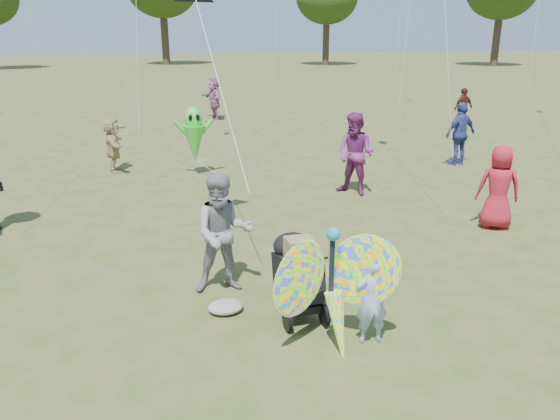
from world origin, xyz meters
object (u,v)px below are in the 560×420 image
at_px(alien_kite, 194,138).
at_px(jogging_stroller, 297,270).
at_px(crowd_e, 355,154).
at_px(crowd_j, 214,98).
at_px(child_girl, 371,300).
at_px(crowd_a, 499,187).
at_px(crowd_c, 460,134).
at_px(adult_man, 223,233).
at_px(crowd_h, 463,108).
at_px(butterfly_kite, 334,291).
at_px(crowd_d, 113,145).

bearing_deg(alien_kite, jogging_stroller, -86.98).
xyz_separation_m(crowd_e, crowd_j, (-1.36, 11.69, -0.06)).
distance_m(child_girl, crowd_e, 6.20).
xyz_separation_m(crowd_a, crowd_c, (2.17, 4.64, 0.07)).
relative_size(adult_man, jogging_stroller, 1.58).
relative_size(child_girl, crowd_a, 0.69).
relative_size(crowd_h, butterfly_kite, 0.86).
xyz_separation_m(crowd_d, crowd_j, (3.88, 8.11, 0.16)).
height_order(crowd_e, crowd_j, crowd_e).
relative_size(crowd_a, alien_kite, 0.90).
relative_size(crowd_e, crowd_h, 1.23).
height_order(child_girl, crowd_a, crowd_a).
relative_size(child_girl, crowd_j, 0.63).
bearing_deg(crowd_a, crowd_e, -32.76).
distance_m(crowd_a, crowd_e, 3.23).
height_order(crowd_j, butterfly_kite, crowd_j).
height_order(crowd_a, crowd_d, crowd_a).
distance_m(adult_man, crowd_e, 5.39).
bearing_deg(butterfly_kite, child_girl, 4.44).
bearing_deg(jogging_stroller, alien_kite, 90.85).
distance_m(crowd_a, butterfly_kite, 5.36).
bearing_deg(jogging_stroller, crowd_h, 47.43).
xyz_separation_m(child_girl, crowd_e, (2.21, 5.78, 0.38)).
relative_size(crowd_e, jogging_stroller, 1.68).
bearing_deg(crowd_e, crowd_d, -162.97).
xyz_separation_m(crowd_c, alien_kite, (-7.11, 0.73, 0.12)).
height_order(child_girl, crowd_e, crowd_e).
bearing_deg(crowd_d, butterfly_kite, -165.03).
distance_m(crowd_a, crowd_h, 11.29).
xyz_separation_m(child_girl, crowd_j, (0.85, 17.48, 0.32)).
bearing_deg(crowd_e, child_girl, -59.50).
bearing_deg(crowd_c, jogging_stroller, 31.49).
bearing_deg(crowd_e, butterfly_kite, -63.42).
distance_m(adult_man, butterfly_kite, 2.08).
xyz_separation_m(crowd_d, crowd_h, (12.56, 3.46, 0.04)).
bearing_deg(butterfly_kite, crowd_j, 85.65).
relative_size(crowd_d, crowd_h, 0.94).
bearing_deg(crowd_j, crowd_e, -6.80).
bearing_deg(child_girl, crowd_h, -120.62).
distance_m(adult_man, crowd_h, 15.55).
height_order(child_girl, butterfly_kite, butterfly_kite).
relative_size(adult_man, crowd_a, 1.10).
relative_size(child_girl, crowd_e, 0.59).
xyz_separation_m(child_girl, adult_man, (-1.43, 1.81, 0.32)).
bearing_deg(alien_kite, adult_man, -93.39).
bearing_deg(child_girl, jogging_stroller, -48.13).
distance_m(crowd_c, crowd_d, 9.27).
height_order(crowd_e, alien_kite, crowd_e).
xyz_separation_m(crowd_e, butterfly_kite, (-2.69, -5.82, -0.17)).
relative_size(child_girl, butterfly_kite, 0.62).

